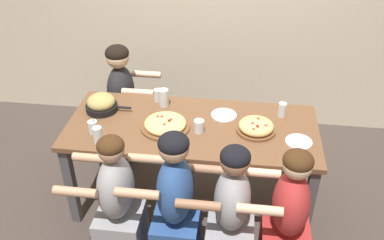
# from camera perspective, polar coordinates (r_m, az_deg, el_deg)

# --- Properties ---
(ground_plane) EXTENTS (18.00, 18.00, 0.00)m
(ground_plane) POSITION_cam_1_polar(r_m,az_deg,el_deg) (3.76, 0.00, -10.46)
(ground_plane) COLOR #423833
(ground_plane) RESTS_ON ground
(dining_table) EXTENTS (1.92, 0.82, 0.77)m
(dining_table) POSITION_cam_1_polar(r_m,az_deg,el_deg) (3.32, 0.00, -2.03)
(dining_table) COLOR brown
(dining_table) RESTS_ON ground
(pizza_board_main) EXTENTS (0.38, 0.38, 0.05)m
(pizza_board_main) POSITION_cam_1_polar(r_m,az_deg,el_deg) (3.24, -3.58, -0.61)
(pizza_board_main) COLOR brown
(pizza_board_main) RESTS_ON dining_table
(pizza_board_second) EXTENTS (0.30, 0.30, 0.07)m
(pizza_board_second) POSITION_cam_1_polar(r_m,az_deg,el_deg) (3.22, 8.53, -0.95)
(pizza_board_second) COLOR brown
(pizza_board_second) RESTS_ON dining_table
(skillet_bowl) EXTENTS (0.37, 0.25, 0.14)m
(skillet_bowl) POSITION_cam_1_polar(r_m,az_deg,el_deg) (3.50, -11.98, 2.15)
(skillet_bowl) COLOR black
(skillet_bowl) RESTS_ON dining_table
(empty_plate_a) EXTENTS (0.20, 0.20, 0.02)m
(empty_plate_a) POSITION_cam_1_polar(r_m,az_deg,el_deg) (3.39, 4.27, 0.66)
(empty_plate_a) COLOR white
(empty_plate_a) RESTS_ON dining_table
(empty_plate_b) EXTENTS (0.19, 0.19, 0.02)m
(empty_plate_b) POSITION_cam_1_polar(r_m,az_deg,el_deg) (3.18, 14.04, -2.83)
(empty_plate_b) COLOR white
(empty_plate_b) RESTS_ON dining_table
(cocktail_glass_blue) EXTENTS (0.07, 0.07, 0.12)m
(cocktail_glass_blue) POSITION_cam_1_polar(r_m,az_deg,el_deg) (3.25, -13.06, -0.99)
(cocktail_glass_blue) COLOR silver
(cocktail_glass_blue) RESTS_ON dining_table
(drinking_glass_a) EXTENTS (0.06, 0.06, 0.10)m
(drinking_glass_a) POSITION_cam_1_polar(r_m,az_deg,el_deg) (3.57, -4.58, 3.23)
(drinking_glass_a) COLOR silver
(drinking_glass_a) RESTS_ON dining_table
(drinking_glass_b) EXTENTS (0.08, 0.08, 0.15)m
(drinking_glass_b) POSITION_cam_1_polar(r_m,az_deg,el_deg) (3.48, -3.80, 2.99)
(drinking_glass_b) COLOR silver
(drinking_glass_b) RESTS_ON dining_table
(drinking_glass_c) EXTENTS (0.07, 0.07, 0.13)m
(drinking_glass_c) POSITION_cam_1_polar(r_m,az_deg,el_deg) (3.13, -12.42, -2.12)
(drinking_glass_c) COLOR silver
(drinking_glass_c) RESTS_ON dining_table
(drinking_glass_d) EXTENTS (0.06, 0.06, 0.12)m
(drinking_glass_d) POSITION_cam_1_polar(r_m,az_deg,el_deg) (3.42, 11.91, 1.26)
(drinking_glass_d) COLOR silver
(drinking_glass_d) RESTS_ON dining_table
(drinking_glass_e) EXTENTS (0.08, 0.08, 0.10)m
(drinking_glass_e) POSITION_cam_1_polar(r_m,az_deg,el_deg) (3.17, 0.93, -0.84)
(drinking_glass_e) COLOR silver
(drinking_glass_e) RESTS_ON dining_table
(diner_near_midright) EXTENTS (0.51, 0.40, 1.06)m
(diner_near_midright) POSITION_cam_1_polar(r_m,az_deg,el_deg) (2.95, 5.15, -12.71)
(diner_near_midright) COLOR #99999E
(diner_near_midright) RESTS_ON ground
(diner_far_left) EXTENTS (0.51, 0.40, 1.11)m
(diner_far_left) POSITION_cam_1_polar(r_m,az_deg,el_deg) (4.06, -9.22, 2.09)
(diner_far_left) COLOR #232328
(diner_far_left) RESTS_ON ground
(diner_near_right) EXTENTS (0.51, 0.40, 1.07)m
(diner_near_right) POSITION_cam_1_polar(r_m,az_deg,el_deg) (2.98, 12.54, -13.11)
(diner_near_right) COLOR #B22D2D
(diner_near_right) RESTS_ON ground
(diner_near_center) EXTENTS (0.51, 0.40, 1.13)m
(diner_near_center) POSITION_cam_1_polar(r_m,az_deg,el_deg) (2.95, -2.30, -11.61)
(diner_near_center) COLOR #2D5193
(diner_near_center) RESTS_ON ground
(diner_near_midleft) EXTENTS (0.51, 0.40, 1.07)m
(diner_near_midleft) POSITION_cam_1_polar(r_m,az_deg,el_deg) (3.06, -9.86, -11.27)
(diner_near_midleft) COLOR #99999E
(diner_near_midleft) RESTS_ON ground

